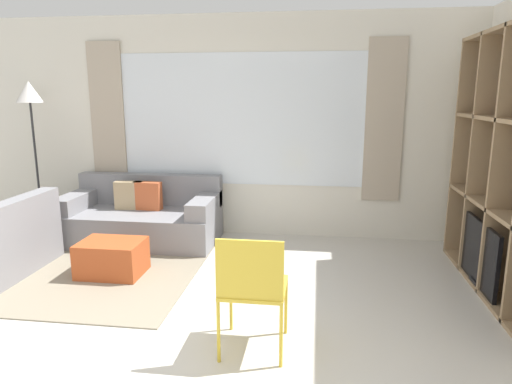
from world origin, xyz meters
name	(u,v)px	position (x,y,z in m)	size (l,w,h in m)	color
ground_plane	(162,374)	(0.00, 0.00, 0.00)	(16.00, 16.00, 0.00)	beige
wall_back	(241,127)	(0.00, 3.11, 1.36)	(6.82, 0.11, 2.70)	silver
area_rug	(73,268)	(-1.52, 1.63, 0.01)	(2.59, 2.19, 0.01)	gray
couch_main	(142,218)	(-1.14, 2.61, 0.29)	(1.83, 0.92, 0.77)	gray
ottoman	(112,258)	(-1.03, 1.52, 0.17)	(0.61, 0.46, 0.35)	#B74C23
floor_lamp	(30,103)	(-2.59, 2.79, 1.65)	(0.32, 0.32, 1.92)	black
folding_chair	(252,284)	(0.54, 0.32, 0.52)	(0.44, 0.46, 0.86)	gold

